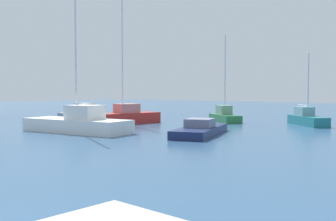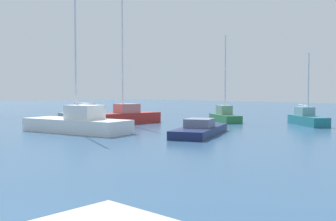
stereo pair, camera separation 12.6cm
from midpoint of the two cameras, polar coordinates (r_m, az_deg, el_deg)
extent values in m
plane|color=#2D5175|center=(30.85, -15.80, -2.76)|extent=(160.00, 160.00, 0.00)
cube|color=#28703D|center=(38.25, 8.01, -1.10)|extent=(4.04, 4.84, 0.69)
cube|color=gray|center=(38.44, 7.89, 0.09)|extent=(1.86, 2.00, 0.87)
cylinder|color=silver|center=(38.20, 8.05, 5.04)|extent=(0.12, 0.12, 7.49)
cube|color=white|center=(29.10, -13.03, -2.11)|extent=(4.11, 8.63, 0.95)
cube|color=silver|center=(28.47, -11.90, -0.24)|extent=(2.24, 2.55, 1.00)
cylinder|color=silver|center=(29.13, -13.15, 8.29)|extent=(0.12, 0.12, 9.61)
cube|color=#19234C|center=(26.81, 4.55, -2.91)|extent=(7.42, 4.75, 0.54)
cube|color=slate|center=(26.55, 4.43, -1.77)|extent=(2.38, 2.28, 0.57)
cube|color=#B22823|center=(35.95, -6.58, -1.12)|extent=(7.26, 3.05, 0.96)
cube|color=#C4716E|center=(36.15, -6.00, 0.32)|extent=(2.15, 1.80, 0.82)
cylinder|color=silver|center=(36.00, -6.63, 7.77)|extent=(0.12, 0.12, 10.19)
cube|color=gray|center=(41.87, -12.42, -0.87)|extent=(3.14, 7.28, 0.59)
cube|color=#ADB0B5|center=(41.06, -11.92, 0.25)|extent=(1.59, 2.35, 1.12)
cube|color=#1E707A|center=(36.09, 19.19, -1.38)|extent=(4.44, 4.77, 0.79)
cube|color=#6B9CA2|center=(36.63, 18.76, -0.10)|extent=(1.97, 2.02, 0.76)
cylinder|color=silver|center=(36.00, 19.26, 3.51)|extent=(0.12, 0.12, 5.36)
cylinder|color=silver|center=(36.85, 18.60, 0.73)|extent=(1.24, 1.39, 0.08)
camera|label=1|loc=(0.06, -90.11, -0.01)|focal=42.75mm
camera|label=2|loc=(0.06, 89.89, 0.01)|focal=42.75mm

